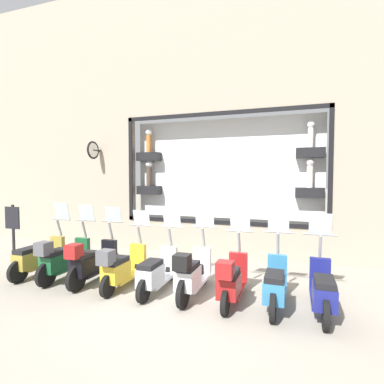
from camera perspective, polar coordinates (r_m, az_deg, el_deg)
The scene contains 12 objects.
ground_plane at distance 6.19m, azimuth -2.75°, elevation -19.70°, with size 120.00×120.00×0.00m, color gray.
building_facade at distance 9.38m, azimuth 5.66°, elevation 15.31°, with size 1.22×36.00×8.60m.
scooter_navy_0 at distance 5.87m, azimuth 23.64°, elevation -16.74°, with size 1.80×0.61×1.67m.
scooter_teal_1 at distance 5.85m, azimuth 15.58°, elevation -16.70°, with size 1.80×0.61×1.53m.
scooter_red_2 at distance 5.88m, azimuth 7.51°, elevation -16.23°, with size 1.79×0.60×1.63m.
scooter_white_3 at distance 6.08m, azimuth -0.04°, elevation -15.27°, with size 1.81×0.60×1.63m.
scooter_silver_4 at distance 6.43m, azimuth -6.78°, elevation -14.88°, with size 1.79×0.60×1.63m.
scooter_yellow_5 at distance 6.73m, azimuth -13.28°, elevation -13.77°, with size 1.79×0.60×1.58m.
scooter_black_6 at distance 7.18m, azimuth -18.68°, elevation -12.55°, with size 1.81×0.61×1.63m.
scooter_green_7 at distance 7.67m, azimuth -23.45°, elevation -11.65°, with size 1.81×0.61×1.67m.
scooter_olive_8 at distance 8.26m, azimuth -27.29°, elevation -11.02°, with size 1.80×0.60×1.70m.
shop_sign_post at distance 8.75m, azimuth -30.90°, elevation -7.17°, with size 0.36×0.45×1.69m.
Camera 1 is at (-5.31, -2.12, 2.38)m, focal length 28.00 mm.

